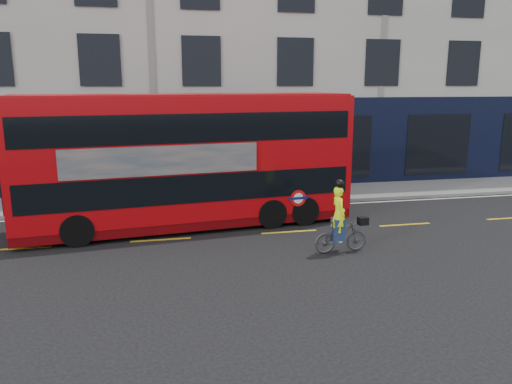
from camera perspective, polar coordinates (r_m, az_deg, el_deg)
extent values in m
plane|color=black|center=(13.92, -10.70, -7.24)|extent=(120.00, 120.00, 0.00)
cube|color=gray|center=(20.15, -11.15, -0.97)|extent=(60.00, 3.00, 0.12)
cube|color=gray|center=(18.69, -11.07, -1.99)|extent=(60.00, 0.12, 0.13)
cube|color=beige|center=(26.29, -12.09, 18.37)|extent=(50.00, 10.00, 15.00)
cube|color=black|center=(21.27, -11.43, 5.03)|extent=(50.00, 0.08, 4.00)
cube|color=silver|center=(18.42, -11.05, -2.40)|extent=(58.00, 0.10, 0.01)
cube|color=#B1070C|center=(16.18, -7.85, 4.11)|extent=(10.77, 3.60, 3.79)
cube|color=#580306|center=(16.60, -7.64, -2.89)|extent=(10.77, 3.55, 0.29)
cube|color=black|center=(16.32, -7.76, 1.18)|extent=(10.36, 3.59, 0.86)
cube|color=black|center=(16.08, -7.95, 7.58)|extent=(10.36, 3.59, 0.86)
cube|color=maroon|center=(16.03, -8.05, 10.90)|extent=(10.55, 3.48, 0.08)
cube|color=black|center=(18.04, 9.02, 2.21)|extent=(0.29, 2.15, 0.86)
cube|color=black|center=(17.82, 9.22, 7.99)|extent=(0.29, 2.15, 0.86)
cube|color=black|center=(16.24, -26.46, -0.07)|extent=(0.29, 2.15, 0.86)
cube|color=gray|center=(14.82, -10.62, 3.54)|extent=(5.73, 0.70, 0.86)
cylinder|color=red|center=(16.24, 4.86, -0.71)|extent=(0.54, 0.08, 0.54)
cylinder|color=white|center=(16.24, 4.86, -0.71)|extent=(0.35, 0.06, 0.35)
cube|color=#0C1459|center=(16.23, 4.87, -0.72)|extent=(0.67, 0.10, 0.09)
cylinder|color=black|center=(17.56, 4.11, -1.31)|extent=(1.24, 2.55, 0.96)
cylinder|color=black|center=(17.16, 0.55, -1.60)|extent=(1.24, 2.55, 0.96)
cylinder|color=black|center=(16.30, -19.70, -3.10)|extent=(1.24, 2.55, 0.96)
imported|color=#434648|center=(14.07, 9.69, -4.99)|extent=(1.56, 0.52, 0.93)
imported|color=#D4FF12|center=(13.86, 9.41, -2.49)|extent=(0.40, 0.58, 1.53)
cube|color=black|center=(14.24, 12.12, -3.26)|extent=(0.29, 0.23, 0.22)
cube|color=navy|center=(13.98, 9.35, -4.36)|extent=(0.31, 0.39, 0.68)
sphere|color=black|center=(13.67, 9.54, 0.93)|extent=(0.25, 0.25, 0.25)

